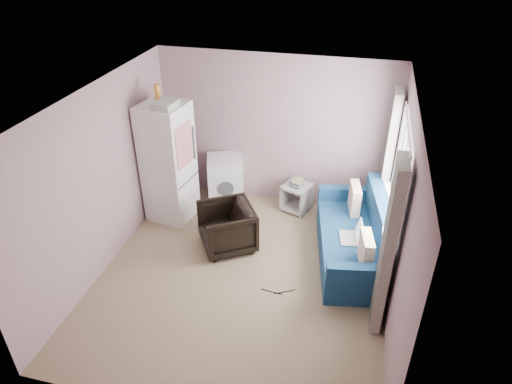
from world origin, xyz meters
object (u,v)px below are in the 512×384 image
(washing_machine, at_px, (225,179))
(sofa, at_px, (358,240))
(side_table, at_px, (297,196))
(armchair, at_px, (227,226))
(fridge, at_px, (168,162))

(washing_machine, distance_m, sofa, 2.50)
(washing_machine, height_order, side_table, washing_machine)
(side_table, distance_m, sofa, 1.50)
(armchair, bearing_deg, sofa, 63.31)
(washing_machine, bearing_deg, fridge, -158.54)
(side_table, relative_size, sofa, 0.27)
(armchair, xyz_separation_m, fridge, (-1.11, 0.61, 0.59))
(fridge, relative_size, sofa, 1.02)
(washing_machine, height_order, sofa, sofa)
(armchair, distance_m, side_table, 1.49)
(armchair, height_order, sofa, sofa)
(fridge, bearing_deg, armchair, -20.84)
(sofa, bearing_deg, fridge, 161.61)
(washing_machine, xyz_separation_m, sofa, (2.27, -1.05, -0.10))
(fridge, xyz_separation_m, side_table, (1.93, 0.62, -0.70))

